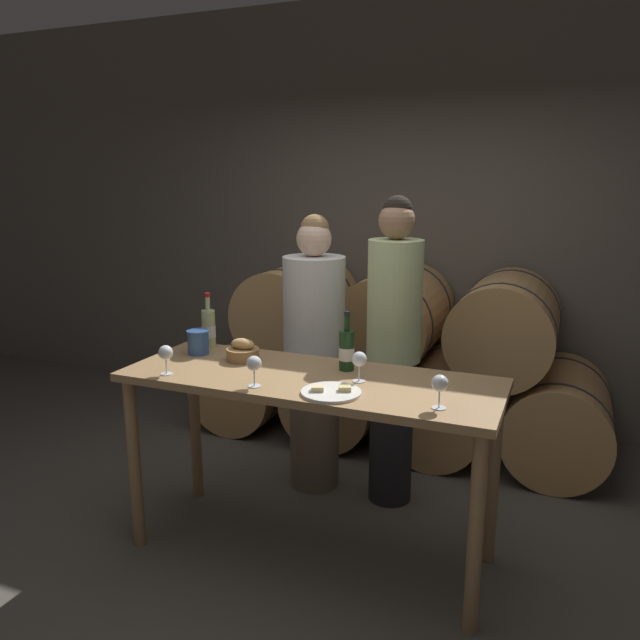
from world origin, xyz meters
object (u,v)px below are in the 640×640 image
object	(u,v)px
wine_bottle_white	(209,328)
blue_crock	(198,341)
wine_glass_center	(359,360)
wine_bottle_red	(347,350)
bread_basket	(243,352)
wine_glass_left	(254,364)
person_left	(314,354)
person_right	(393,349)
wine_glass_right	(440,384)
tasting_table	(310,401)
cheese_plate	(331,392)
wine_glass_far_left	(166,353)

from	to	relation	value
wine_bottle_white	blue_crock	size ratio (longest dim) A/B	2.34
wine_glass_center	wine_bottle_red	bearing A→B (deg)	127.85
bread_basket	wine_bottle_red	bearing A→B (deg)	5.07
blue_crock	wine_glass_left	size ratio (longest dim) A/B	0.90
person_left	person_right	distance (m)	0.50
bread_basket	wine_glass_right	distance (m)	1.14
blue_crock	wine_bottle_red	bearing A→B (deg)	2.40
bread_basket	wine_glass_right	size ratio (longest dim) A/B	1.18
blue_crock	wine_glass_right	distance (m)	1.42
blue_crock	wine_glass_left	distance (m)	0.65
blue_crock	wine_glass_center	distance (m)	0.97
tasting_table	wine_bottle_red	distance (m)	0.31
person_right	wine_glass_right	bearing A→B (deg)	-63.28
person_left	cheese_plate	bearing A→B (deg)	-62.86
wine_bottle_white	bread_basket	distance (m)	0.36
person_left	tasting_table	bearing A→B (deg)	-68.97
wine_bottle_red	bread_basket	distance (m)	0.57
wine_glass_left	tasting_table	bearing A→B (deg)	53.85
bread_basket	wine_bottle_white	bearing A→B (deg)	151.77
person_right	tasting_table	bearing A→B (deg)	-108.20
wine_glass_left	wine_glass_center	size ratio (longest dim) A/B	1.00
bread_basket	wine_glass_left	world-z (taller)	wine_glass_left
person_right	wine_glass_left	size ratio (longest dim) A/B	12.29
wine_bottle_white	cheese_plate	bearing A→B (deg)	-27.17
person_left	bread_basket	bearing A→B (deg)	-105.80
person_left	bread_basket	distance (m)	0.62
tasting_table	wine_glass_left	distance (m)	0.38
person_left	wine_glass_right	size ratio (longest dim) A/B	11.52
cheese_plate	person_right	bearing A→B (deg)	87.64
person_right	wine_glass_center	bearing A→B (deg)	-88.07
wine_glass_left	wine_glass_right	world-z (taller)	same
wine_bottle_red	bread_basket	xyz separation A→B (m)	(-0.56, -0.05, -0.06)
bread_basket	wine_glass_far_left	world-z (taller)	wine_glass_far_left
cheese_plate	wine_glass_right	bearing A→B (deg)	0.72
person_right	bread_basket	xyz separation A→B (m)	(-0.66, -0.58, 0.06)
wine_bottle_red	wine_glass_far_left	distance (m)	0.89
wine_bottle_red	wine_glass_center	size ratio (longest dim) A/B	2.05
cheese_plate	wine_glass_far_left	xyz separation A→B (m)	(-0.85, -0.04, 0.10)
bread_basket	blue_crock	bearing A→B (deg)	177.11
wine_bottle_white	wine_glass_left	size ratio (longest dim) A/B	2.11
person_left	wine_glass_center	xyz separation A→B (m)	(0.51, -0.68, 0.21)
blue_crock	wine_glass_center	bearing A→B (deg)	-6.82
wine_bottle_red	person_right	bearing A→B (deg)	79.90
tasting_table	blue_crock	distance (m)	0.75
wine_bottle_white	wine_glass_center	bearing A→B (deg)	-15.17
person_right	cheese_plate	bearing A→B (deg)	-92.36
bread_basket	wine_glass_center	bearing A→B (deg)	-8.45
bread_basket	person_left	bearing A→B (deg)	74.20
blue_crock	bread_basket	size ratio (longest dim) A/B	0.77
wine_glass_center	person_left	bearing A→B (deg)	127.19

